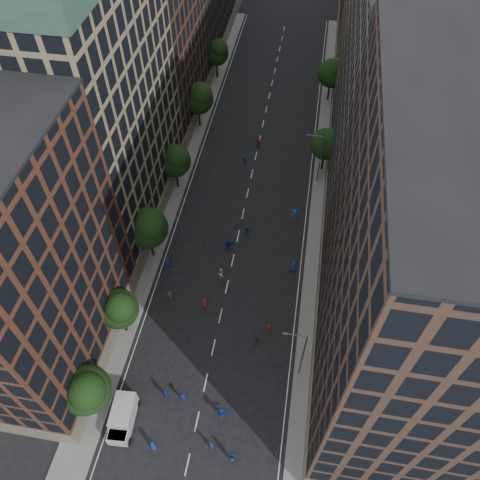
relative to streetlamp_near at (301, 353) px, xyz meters
The scene contains 38 objects.
ground 30.30m from the streetlamp_near, 110.32° to the left, with size 240.00×240.00×0.00m, color black.
sidewalk_left 42.27m from the streetlamp_near, 122.21° to the left, with size 4.00×105.00×0.15m, color slate.
sidewalk_right 35.90m from the streetlamp_near, 87.37° to the left, with size 4.00×105.00×0.15m, color slate.
bldg_left_a 30.99m from the streetlamp_near, behind, with size 14.00×22.00×30.00m, color #532E1F.
bldg_left_b 39.13m from the streetlamp_near, 141.93° to the left, with size 14.00×26.00×34.00m, color #928160.
bldg_left_c 55.29m from the streetlamp_near, 122.56° to the left, with size 14.00×20.00×28.00m, color #532E1F.
bldg_right_a 15.75m from the streetlamp_near, 19.17° to the left, with size 14.00×30.00×36.00m, color #493227.
bldg_right_b 35.03m from the streetlamp_near, 74.90° to the left, with size 14.00×28.00×33.00m, color #645C52.
bldg_right_c 60.89m from the streetlamp_near, 81.68° to the left, with size 14.00×26.00×35.00m, color #928160.
tree_left_0 22.89m from the streetlamp_near, 159.12° to the right, with size 5.20×5.20×8.83m.
tree_left_1 21.47m from the streetlamp_near, behind, with size 4.80×4.80×8.21m.
tree_left_2 25.48m from the streetlamp_near, 147.07° to the left, with size 5.60×5.60×9.45m.
tree_left_3 35.12m from the streetlamp_near, 127.52° to the left, with size 5.00×5.00×8.58m.
tree_left_4 48.78m from the streetlamp_near, 115.99° to the left, with size 5.40×5.40×9.08m.
tree_left_5 63.57m from the streetlamp_near, 109.66° to the left, with size 4.80×4.80×8.33m.
tree_right_a 35.87m from the streetlamp_near, 88.38° to the left, with size 5.00×5.00×8.39m.
tree_right_b 55.86m from the streetlamp_near, 88.95° to the left, with size 5.20×5.20×8.83m.
streetlamp_near is the anchor object (origin of this frame).
streetlamp_far 33.00m from the streetlamp_near, 90.00° to the left, with size 2.64×0.22×9.06m.
cargo_van 20.57m from the streetlamp_near, 153.96° to the right, with size 2.72×5.24×2.71m.
skater_0 18.50m from the streetlamp_near, 142.31° to the right, with size 0.84×0.55×1.72m, color #142DA3.
skater_1 13.60m from the streetlamp_near, 129.41° to the right, with size 0.63×0.41×1.72m, color navy.
skater_2 12.90m from the streetlamp_near, 118.63° to the right, with size 0.89×0.69×1.83m, color #144FA8.
skater_3 14.24m from the streetlamp_near, 156.36° to the right, with size 1.02×0.58×1.57m, color #17139D.
skater_4 15.94m from the streetlamp_near, 159.32° to the right, with size 1.08×0.45×1.84m, color #1539AE.
skater_5 10.92m from the streetlamp_near, 140.48° to the right, with size 1.74×0.55×1.88m, color #1645B8.
skater_6 15.10m from the streetlamp_near, 150.76° to the left, with size 0.83×0.54×1.69m, color maroon.
skater_7 7.69m from the streetlamp_near, 128.75° to the left, with size 0.55×0.36×1.51m, color maroon.
skater_8 16.99m from the streetlamp_near, 133.99° to the left, with size 0.90×0.70×1.86m, color silver.
skater_9 19.38m from the streetlamp_near, 156.77° to the left, with size 0.97×0.56×1.51m, color #3F3E43.
skater_10 7.56m from the streetlamp_near, 149.04° to the left, with size 0.89×0.37×1.51m, color #216E2D.
skater_11 20.87m from the streetlamp_near, 123.63° to the left, with size 1.68×0.53×1.81m, color #1424A4.
skater_12 15.46m from the streetlamp_near, 97.22° to the left, with size 0.88×0.57×1.80m, color #13399B.
skater_13 22.88m from the streetlamp_near, 147.07° to the left, with size 0.67×0.44×1.83m, color #131F9D.
skater_14 22.33m from the streetlamp_near, 114.86° to the left, with size 0.84×0.66×1.74m, color #12459A.
skater_15 24.90m from the streetlamp_near, 96.11° to the left, with size 1.11×0.64×1.72m, color blue.
skater_16 37.26m from the streetlamp_near, 108.83° to the left, with size 0.92×0.38×1.56m, color #123895.
skater_17 41.54m from the streetlamp_near, 104.53° to the left, with size 1.63×0.52×1.76m, color #A5241B.
Camera 1 is at (7.52, -11.52, 52.67)m, focal length 35.00 mm.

